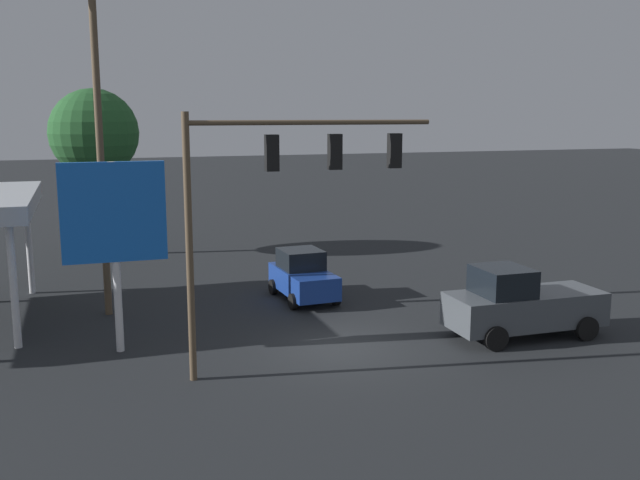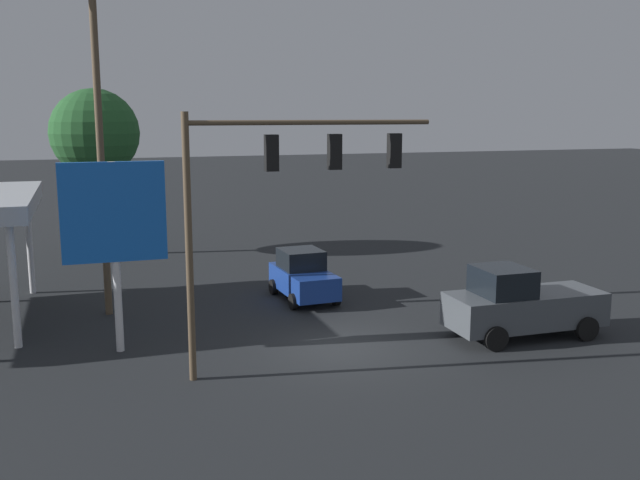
% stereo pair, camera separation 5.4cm
% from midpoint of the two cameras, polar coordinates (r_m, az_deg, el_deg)
% --- Properties ---
extents(ground_plane, '(200.00, 200.00, 0.00)m').
position_cam_midpoint_polar(ground_plane, '(22.88, 1.53, -8.56)').
color(ground_plane, black).
extents(traffic_signal_assembly, '(7.16, 0.43, 7.37)m').
position_cam_midpoint_polar(traffic_signal_assembly, '(19.82, -3.23, 4.75)').
color(traffic_signal_assembly, brown).
rests_on(traffic_signal_assembly, ground).
extents(utility_pole, '(2.40, 0.26, 11.95)m').
position_cam_midpoint_polar(utility_pole, '(26.62, -17.27, 7.41)').
color(utility_pole, brown).
rests_on(utility_pole, ground).
extents(price_sign, '(3.10, 0.27, 5.90)m').
position_cam_midpoint_polar(price_sign, '(22.41, -16.24, 1.70)').
color(price_sign, silver).
rests_on(price_sign, ground).
extents(pickup_parked, '(5.22, 2.30, 2.40)m').
position_cam_midpoint_polar(pickup_parked, '(24.48, 15.71, -4.97)').
color(pickup_parked, '#474C51').
rests_on(pickup_parked, ground).
extents(hatchback_crossing, '(2.13, 3.89, 1.97)m').
position_cam_midpoint_polar(hatchback_crossing, '(28.31, -1.44, -2.89)').
color(hatchback_crossing, navy).
rests_on(hatchback_crossing, ground).
extents(street_tree, '(4.49, 4.49, 8.56)m').
position_cam_midpoint_polar(street_tree, '(38.29, -17.67, 8.12)').
color(street_tree, '#4C331E').
rests_on(street_tree, ground).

